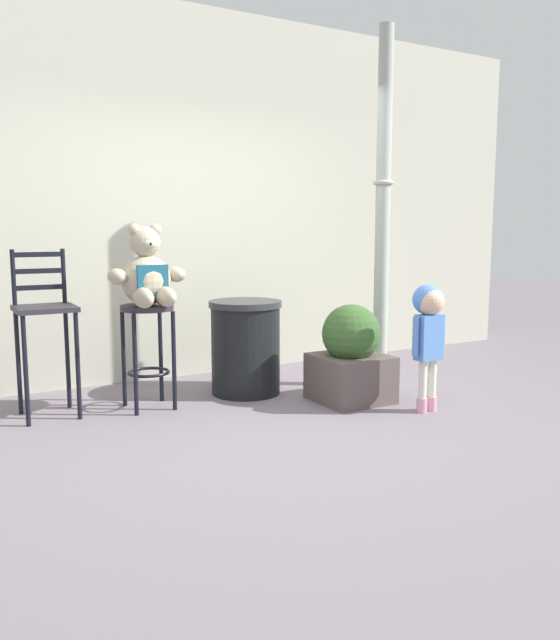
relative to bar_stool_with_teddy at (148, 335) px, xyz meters
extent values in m
plane|color=slate|center=(0.61, -1.05, -0.56)|extent=(24.00, 24.00, 0.00)
cube|color=beige|center=(0.61, 1.04, 1.08)|extent=(7.90, 0.30, 3.27)
cylinder|color=#29252C|center=(0.00, 0.00, 0.20)|extent=(0.39, 0.39, 0.04)
cylinder|color=black|center=(-0.15, -0.15, -0.19)|extent=(0.03, 0.03, 0.74)
cylinder|color=black|center=(0.15, -0.15, -0.19)|extent=(0.03, 0.03, 0.74)
cylinder|color=black|center=(-0.15, 0.15, -0.19)|extent=(0.03, 0.03, 0.74)
cylinder|color=black|center=(0.15, 0.15, -0.19)|extent=(0.03, 0.03, 0.74)
torus|color=black|center=(0.00, 0.00, -0.28)|extent=(0.32, 0.32, 0.02)
sphere|color=#B2A68A|center=(0.00, 0.00, 0.41)|extent=(0.37, 0.37, 0.37)
cube|color=#175168|center=(0.00, -0.15, 0.42)|extent=(0.23, 0.03, 0.22)
sphere|color=#B2A68A|center=(0.00, 0.00, 0.69)|extent=(0.22, 0.22, 0.22)
ellipsoid|color=#B1B191|center=(0.00, -0.09, 0.67)|extent=(0.09, 0.07, 0.07)
sphere|color=black|center=(0.00, -0.12, 0.67)|extent=(0.03, 0.03, 0.03)
sphere|color=#B2A68A|center=(-0.08, 0.00, 0.77)|extent=(0.09, 0.09, 0.09)
sphere|color=#B2A68A|center=(0.08, 0.00, 0.77)|extent=(0.09, 0.09, 0.09)
ellipsoid|color=#B2A68A|center=(-0.22, -0.03, 0.44)|extent=(0.13, 0.21, 0.12)
ellipsoid|color=#B2A68A|center=(0.22, -0.03, 0.44)|extent=(0.13, 0.21, 0.12)
ellipsoid|color=#B2A68A|center=(-0.08, -0.17, 0.30)|extent=(0.12, 0.31, 0.15)
ellipsoid|color=#B2A68A|center=(0.08, -0.17, 0.30)|extent=(0.12, 0.31, 0.15)
cylinder|color=pink|center=(1.70, -1.12, -0.50)|extent=(0.08, 0.08, 0.11)
cylinder|color=silver|center=(1.70, -1.12, -0.31)|extent=(0.06, 0.06, 0.28)
cylinder|color=pink|center=(1.79, -1.12, -0.50)|extent=(0.08, 0.08, 0.11)
cylinder|color=silver|center=(1.79, -1.12, -0.31)|extent=(0.06, 0.06, 0.28)
cube|color=#5283CD|center=(1.74, -1.12, 0.00)|extent=(0.19, 0.11, 0.33)
cylinder|color=#5283CD|center=(1.62, -1.12, 0.02)|extent=(0.05, 0.05, 0.28)
cylinder|color=#5283CD|center=(1.87, -1.12, 0.02)|extent=(0.05, 0.05, 0.28)
sphere|color=#D8B293|center=(1.74, -1.12, 0.26)|extent=(0.20, 0.20, 0.20)
sphere|color=#4D7FD3|center=(1.74, -1.09, 0.27)|extent=(0.22, 0.22, 0.22)
cylinder|color=black|center=(0.83, 0.04, -0.20)|extent=(0.56, 0.56, 0.71)
cylinder|color=#2D2D33|center=(0.83, 0.04, 0.18)|extent=(0.59, 0.59, 0.05)
cylinder|color=#AAA6A5|center=(1.97, -0.27, -0.47)|extent=(0.29, 0.29, 0.18)
cylinder|color=#A4ADA2|center=(1.97, -0.27, 1.02)|extent=(0.12, 0.12, 2.80)
torus|color=#ADA89E|center=(1.97, -0.27, 1.16)|extent=(0.17, 0.17, 0.04)
cube|color=#29252C|center=(-0.70, 0.14, 0.23)|extent=(0.41, 0.41, 0.03)
cylinder|color=black|center=(-0.87, -0.04, -0.17)|extent=(0.03, 0.03, 0.76)
cylinder|color=black|center=(-0.52, -0.04, -0.17)|extent=(0.03, 0.03, 0.76)
cylinder|color=black|center=(-0.87, 0.31, -0.17)|extent=(0.03, 0.03, 0.76)
cylinder|color=black|center=(-0.52, 0.31, -0.17)|extent=(0.03, 0.03, 0.76)
cylinder|color=black|center=(-0.87, 0.31, 0.44)|extent=(0.03, 0.03, 0.39)
cylinder|color=black|center=(-0.52, 0.31, 0.44)|extent=(0.03, 0.03, 0.39)
cube|color=black|center=(-0.70, 0.31, 0.36)|extent=(0.34, 0.02, 0.04)
cube|color=black|center=(-0.70, 0.31, 0.48)|extent=(0.34, 0.02, 0.04)
cube|color=black|center=(-0.70, 0.31, 0.60)|extent=(0.34, 0.02, 0.04)
cube|color=#5A4C49|center=(1.43, -0.59, -0.37)|extent=(0.54, 0.54, 0.36)
sphere|color=#375B2A|center=(1.43, -0.59, -0.02)|extent=(0.46, 0.46, 0.46)
camera|label=1|loc=(-1.48, -4.58, 0.77)|focal=36.13mm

